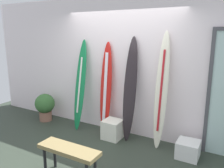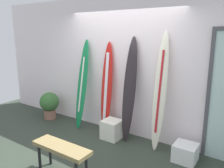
{
  "view_description": "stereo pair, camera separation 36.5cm",
  "coord_description": "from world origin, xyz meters",
  "px_view_note": "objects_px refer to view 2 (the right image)",
  "views": [
    {
      "loc": [
        2.07,
        -2.86,
        2.07
      ],
      "look_at": [
        -0.08,
        0.95,
        1.08
      ],
      "focal_mm": 36.42,
      "sensor_mm": 36.0,
      "label": 1
    },
    {
      "loc": [
        2.38,
        -2.67,
        2.07
      ],
      "look_at": [
        -0.08,
        0.95,
        1.08
      ],
      "focal_mm": 36.42,
      "sensor_mm": 36.0,
      "label": 2
    }
  ],
  "objects_px": {
    "surfboard_emerald": "(82,85)",
    "display_block_center": "(185,153)",
    "surfboard_crimson": "(107,89)",
    "bench": "(61,150)",
    "surfboard_charcoal": "(129,90)",
    "potted_plant": "(49,104)",
    "display_block_left": "(112,129)",
    "surfboard_ivory": "(160,93)"
  },
  "relations": [
    {
      "from": "display_block_left",
      "to": "display_block_center",
      "type": "xyz_separation_m",
      "value": [
        1.46,
        0.0,
        -0.04
      ]
    },
    {
      "from": "surfboard_emerald",
      "to": "potted_plant",
      "type": "bearing_deg",
      "value": -174.77
    },
    {
      "from": "surfboard_emerald",
      "to": "surfboard_charcoal",
      "type": "relative_size",
      "value": 0.96
    },
    {
      "from": "display_block_left",
      "to": "display_block_center",
      "type": "bearing_deg",
      "value": 0.11
    },
    {
      "from": "surfboard_ivory",
      "to": "surfboard_charcoal",
      "type": "bearing_deg",
      "value": -179.6
    },
    {
      "from": "surfboard_crimson",
      "to": "potted_plant",
      "type": "xyz_separation_m",
      "value": [
        -1.59,
        -0.19,
        -0.56
      ]
    },
    {
      "from": "surfboard_emerald",
      "to": "potted_plant",
      "type": "relative_size",
      "value": 2.96
    },
    {
      "from": "surfboard_crimson",
      "to": "potted_plant",
      "type": "height_order",
      "value": "surfboard_crimson"
    },
    {
      "from": "potted_plant",
      "to": "bench",
      "type": "relative_size",
      "value": 0.69
    },
    {
      "from": "surfboard_ivory",
      "to": "potted_plant",
      "type": "distance_m",
      "value": 2.86
    },
    {
      "from": "surfboard_emerald",
      "to": "display_block_left",
      "type": "relative_size",
      "value": 5.16
    },
    {
      "from": "surfboard_crimson",
      "to": "surfboard_charcoal",
      "type": "relative_size",
      "value": 0.94
    },
    {
      "from": "surfboard_crimson",
      "to": "display_block_left",
      "type": "distance_m",
      "value": 0.83
    },
    {
      "from": "potted_plant",
      "to": "bench",
      "type": "bearing_deg",
      "value": -36.75
    },
    {
      "from": "surfboard_emerald",
      "to": "display_block_center",
      "type": "distance_m",
      "value": 2.48
    },
    {
      "from": "surfboard_charcoal",
      "to": "surfboard_crimson",
      "type": "bearing_deg",
      "value": 174.16
    },
    {
      "from": "surfboard_emerald",
      "to": "display_block_center",
      "type": "bearing_deg",
      "value": -3.17
    },
    {
      "from": "surfboard_charcoal",
      "to": "potted_plant",
      "type": "xyz_separation_m",
      "value": [
        -2.17,
        -0.13,
        -0.63
      ]
    },
    {
      "from": "surfboard_emerald",
      "to": "potted_plant",
      "type": "distance_m",
      "value": 1.16
    },
    {
      "from": "display_block_left",
      "to": "surfboard_charcoal",
      "type": "bearing_deg",
      "value": 30.77
    },
    {
      "from": "surfboard_crimson",
      "to": "surfboard_ivory",
      "type": "xyz_separation_m",
      "value": [
        1.19,
        -0.05,
        0.1
      ]
    },
    {
      "from": "display_block_left",
      "to": "display_block_center",
      "type": "distance_m",
      "value": 1.47
    },
    {
      "from": "surfboard_charcoal",
      "to": "display_block_center",
      "type": "distance_m",
      "value": 1.47
    },
    {
      "from": "surfboard_emerald",
      "to": "display_block_left",
      "type": "xyz_separation_m",
      "value": [
        0.87,
        -0.13,
        -0.77
      ]
    },
    {
      "from": "surfboard_crimson",
      "to": "bench",
      "type": "bearing_deg",
      "value": -77.41
    },
    {
      "from": "surfboard_charcoal",
      "to": "surfboard_emerald",
      "type": "bearing_deg",
      "value": -178.06
    },
    {
      "from": "surfboard_emerald",
      "to": "surfboard_crimson",
      "type": "xyz_separation_m",
      "value": [
        0.59,
        0.1,
        -0.02
      ]
    },
    {
      "from": "surfboard_charcoal",
      "to": "display_block_left",
      "type": "distance_m",
      "value": 0.89
    },
    {
      "from": "surfboard_ivory",
      "to": "display_block_left",
      "type": "relative_size",
      "value": 5.62
    },
    {
      "from": "surfboard_charcoal",
      "to": "display_block_left",
      "type": "xyz_separation_m",
      "value": [
        -0.29,
        -0.17,
        -0.82
      ]
    },
    {
      "from": "potted_plant",
      "to": "surfboard_charcoal",
      "type": "bearing_deg",
      "value": 3.47
    },
    {
      "from": "display_block_center",
      "to": "bench",
      "type": "xyz_separation_m",
      "value": [
        -1.38,
        -1.42,
        0.27
      ]
    },
    {
      "from": "surfboard_crimson",
      "to": "surfboard_charcoal",
      "type": "distance_m",
      "value": 0.58
    },
    {
      "from": "surfboard_charcoal",
      "to": "surfboard_ivory",
      "type": "relative_size",
      "value": 0.95
    },
    {
      "from": "surfboard_emerald",
      "to": "potted_plant",
      "type": "height_order",
      "value": "surfboard_emerald"
    },
    {
      "from": "display_block_center",
      "to": "surfboard_ivory",
      "type": "bearing_deg",
      "value": 162.83
    },
    {
      "from": "display_block_center",
      "to": "bench",
      "type": "distance_m",
      "value": 2.0
    },
    {
      "from": "surfboard_ivory",
      "to": "potted_plant",
      "type": "height_order",
      "value": "surfboard_ivory"
    },
    {
      "from": "potted_plant",
      "to": "bench",
      "type": "xyz_separation_m",
      "value": [
        1.96,
        -1.46,
        0.04
      ]
    },
    {
      "from": "bench",
      "to": "display_block_center",
      "type": "bearing_deg",
      "value": 45.84
    },
    {
      "from": "bench",
      "to": "surfboard_emerald",
      "type": "bearing_deg",
      "value": 121.57
    },
    {
      "from": "surfboard_crimson",
      "to": "potted_plant",
      "type": "distance_m",
      "value": 1.7
    }
  ]
}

